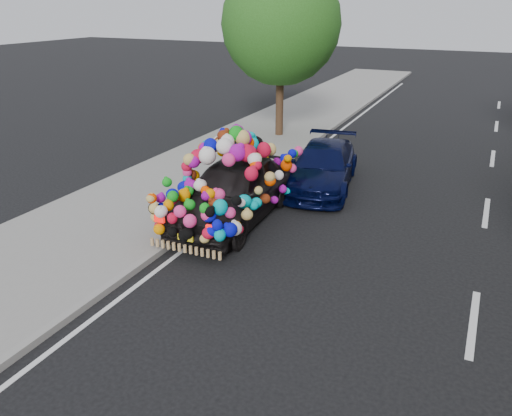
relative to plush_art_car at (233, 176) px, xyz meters
The scene contains 7 objects.
ground 2.90m from the plush_art_car, 47.99° to the right, with size 100.00×100.00×0.00m, color black.
sidewalk 3.36m from the plush_art_car, 141.37° to the right, with size 4.00×60.00×0.12m, color gray.
kerb 2.31m from the plush_art_car, 105.39° to the right, with size 0.15×60.00×0.13m, color gray.
lane_markings 5.86m from the plush_art_car, 20.31° to the right, with size 6.00×50.00×0.01m, color silver, non-canonical shape.
tree_near_sidewalk 8.30m from the plush_art_car, 104.93° to the left, with size 4.20×4.20×6.13m.
plush_art_car is the anchor object (origin of this frame).
navy_sedan 3.30m from the plush_art_car, 68.91° to the left, with size 1.64×4.04×1.17m, color black.
Camera 1 is at (3.30, -7.53, 4.79)m, focal length 35.00 mm.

